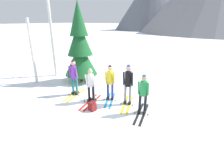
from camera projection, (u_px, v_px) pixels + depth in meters
name	position (u px, v px, depth m)	size (l,w,h in m)	color
ground_plane	(104.00, 101.00, 7.98)	(400.00, 400.00, 0.00)	white
skier_in_purple	(74.00, 76.00, 8.35)	(0.63, 1.72, 1.83)	yellow
skier_in_white	(91.00, 84.00, 7.62)	(0.61, 1.76, 1.63)	red
skier_in_yellow	(110.00, 81.00, 7.82)	(0.89, 1.62, 1.73)	#1E84D1
skier_in_black	(128.00, 82.00, 7.36)	(0.78, 1.76, 1.87)	yellow
skier_in_green	(143.00, 93.00, 6.65)	(0.61, 1.82, 1.68)	black
pine_tree_near	(80.00, 47.00, 9.92)	(1.95, 1.95, 4.72)	#51381E
birch_tree_tall	(52.00, 37.00, 10.85)	(0.20, 0.60, 5.17)	silver
birch_tree_slender	(32.00, 51.00, 9.71)	(1.16, 1.10, 3.79)	silver
backpack_on_snow_front	(92.00, 106.00, 7.10)	(0.37, 0.31, 0.38)	maroon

